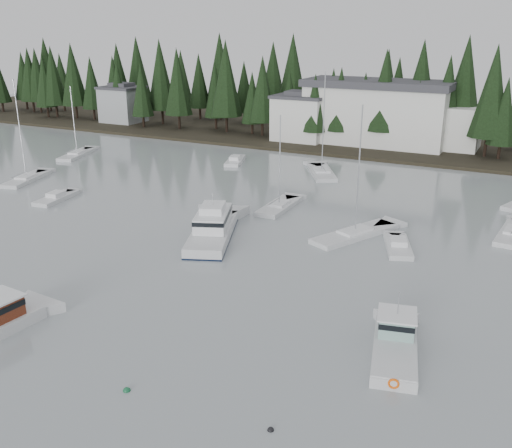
# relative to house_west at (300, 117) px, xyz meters

# --- Properties ---
(ground) EXTENTS (260.00, 260.00, 0.00)m
(ground) POSITION_rel_house_west_xyz_m (18.00, -79.00, -4.65)
(ground) COLOR gray
(ground) RESTS_ON ground
(far_shore_land) EXTENTS (240.00, 54.00, 1.00)m
(far_shore_land) POSITION_rel_house_west_xyz_m (18.00, 18.00, -4.65)
(far_shore_land) COLOR black
(far_shore_land) RESTS_ON ground
(conifer_treeline) EXTENTS (200.00, 22.00, 20.00)m
(conifer_treeline) POSITION_rel_house_west_xyz_m (18.00, 7.00, -4.65)
(conifer_treeline) COLOR black
(conifer_treeline) RESTS_ON ground
(house_west) EXTENTS (9.54, 7.42, 8.75)m
(house_west) POSITION_rel_house_west_xyz_m (0.00, 0.00, 0.00)
(house_west) COLOR silver
(house_west) RESTS_ON ground
(house_far_west) EXTENTS (8.48, 7.42, 8.25)m
(house_far_west) POSITION_rel_house_west_xyz_m (-42.00, 2.00, -0.25)
(house_far_west) COLOR #999EA0
(house_far_west) RESTS_ON ground
(harbor_inn) EXTENTS (29.50, 11.50, 10.90)m
(harbor_inn) POSITION_rel_house_west_xyz_m (15.04, 3.34, 1.12)
(harbor_inn) COLOR silver
(harbor_inn) RESTS_ON ground
(cabin_cruiser_center) EXTENTS (7.82, 12.45, 5.12)m
(cabin_cruiser_center) POSITION_rel_house_west_xyz_m (11.31, -49.54, -3.89)
(cabin_cruiser_center) COLOR silver
(cabin_cruiser_center) RESTS_ON ground
(lobster_boat_teal) EXTENTS (4.40, 8.23, 4.35)m
(lobster_boat_teal) POSITION_rel_house_west_xyz_m (32.88, -62.63, -4.14)
(lobster_boat_teal) COLOR silver
(lobster_boat_teal) RESTS_ON ground
(sailboat_3) EXTENTS (2.69, 8.10, 11.33)m
(sailboat_3) POSITION_rel_house_west_xyz_m (13.22, -37.77, -4.59)
(sailboat_3) COLOR silver
(sailboat_3) RESTS_ON ground
(sailboat_4) EXTENTS (6.85, 10.47, 13.66)m
(sailboat_4) POSITION_rel_house_west_xyz_m (23.93, -42.79, -4.58)
(sailboat_4) COLOR silver
(sailboat_4) RESTS_ON ground
(sailboat_5) EXTENTS (4.93, 9.18, 14.13)m
(sailboat_5) POSITION_rel_house_west_xyz_m (-22.94, -42.02, -4.57)
(sailboat_5) COLOR silver
(sailboat_5) RESTS_ON ground
(sailboat_6) EXTENTS (5.25, 9.79, 11.69)m
(sailboat_6) POSITION_rel_house_west_xyz_m (-28.18, -26.80, -4.59)
(sailboat_6) COLOR silver
(sailboat_6) RESTS_ON ground
(sailboat_8) EXTENTS (7.39, 9.95, 14.80)m
(sailboat_8) POSITION_rel_house_west_xyz_m (11.83, -20.21, -4.58)
(sailboat_8) COLOR silver
(sailboat_8) RESTS_ON ground
(runabout_0) EXTENTS (3.10, 6.62, 1.42)m
(runabout_0) POSITION_rel_house_west_xyz_m (-12.39, -47.04, -4.52)
(runabout_0) COLOR silver
(runabout_0) RESTS_ON ground
(runabout_1) EXTENTS (4.16, 6.54, 1.42)m
(runabout_1) POSITION_rel_house_west_xyz_m (28.65, -44.27, -4.52)
(runabout_1) COLOR silver
(runabout_1) RESTS_ON ground
(runabout_3) EXTENTS (4.12, 6.85, 1.42)m
(runabout_3) POSITION_rel_house_west_xyz_m (-2.77, -19.49, -4.52)
(runabout_3) COLOR silver
(runabout_3) RESTS_ON ground
(mooring_buoy_green) EXTENTS (0.45, 0.45, 0.45)m
(mooring_buoy_green) POSITION_rel_house_west_xyz_m (20.01, -73.73, -4.65)
(mooring_buoy_green) COLOR #145933
(mooring_buoy_green) RESTS_ON ground
(mooring_buoy_dark) EXTENTS (0.37, 0.37, 0.37)m
(mooring_buoy_dark) POSITION_rel_house_west_xyz_m (28.95, -73.04, -4.65)
(mooring_buoy_dark) COLOR black
(mooring_buoy_dark) RESTS_ON ground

